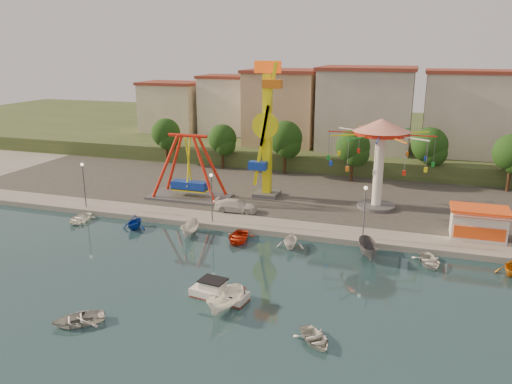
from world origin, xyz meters
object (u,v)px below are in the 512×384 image
at_px(wave_swinger, 380,144).
at_px(cabin_motorboat, 218,293).
at_px(kamikaze_tower, 267,133).
at_px(pirate_ship_ride, 189,168).
at_px(van, 236,206).
at_px(rowboat_a, 315,338).
at_px(skiff, 226,301).

distance_m(wave_swinger, cabin_motorboat, 27.87).
relative_size(kamikaze_tower, cabin_motorboat, 3.51).
bearing_deg(pirate_ship_ride, cabin_motorboat, -59.93).
height_order(cabin_motorboat, van, van).
xyz_separation_m(wave_swinger, cabin_motorboat, (-9.73, -24.94, -7.77)).
bearing_deg(rowboat_a, pirate_ship_ride, 90.22).
height_order(rowboat_a, skiff, skiff).
xyz_separation_m(cabin_motorboat, rowboat_a, (8.34, -3.69, -0.10)).
distance_m(pirate_ship_ride, skiff, 27.55).
xyz_separation_m(wave_swinger, rowboat_a, (-1.39, -28.63, -7.88)).
xyz_separation_m(cabin_motorboat, van, (-5.36, 18.58, 0.88)).
bearing_deg(skiff, pirate_ship_ride, 135.75).
height_order(kamikaze_tower, van, kamikaze_tower).
height_order(wave_swinger, van, wave_swinger).
relative_size(kamikaze_tower, van, 3.40).
relative_size(kamikaze_tower, skiff, 4.18).
height_order(rowboat_a, van, van).
bearing_deg(kamikaze_tower, van, -103.81).
relative_size(pirate_ship_ride, wave_swinger, 0.86).
xyz_separation_m(kamikaze_tower, skiff, (4.96, -26.94, -7.84)).
relative_size(skiff, van, 0.81).
distance_m(cabin_motorboat, skiff, 2.06).
bearing_deg(van, skiff, -166.24).
bearing_deg(rowboat_a, cabin_motorboat, 116.95).
bearing_deg(kamikaze_tower, pirate_ship_ride, -158.92).
relative_size(wave_swinger, van, 2.39).
height_order(pirate_ship_ride, cabin_motorboat, pirate_ship_ride).
distance_m(rowboat_a, van, 26.16).
bearing_deg(skiff, cabin_motorboat, 143.64).
bearing_deg(cabin_motorboat, kamikaze_tower, 106.42).
xyz_separation_m(kamikaze_tower, rowboat_a, (12.03, -29.05, -8.28)).
bearing_deg(van, rowboat_a, -152.83).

